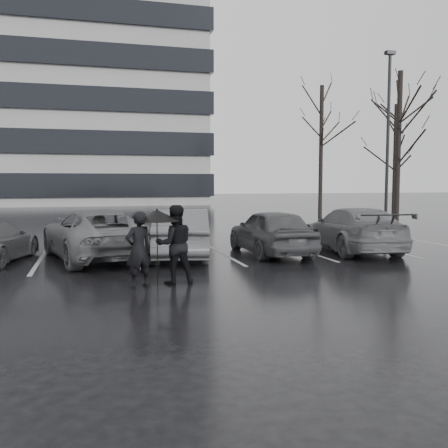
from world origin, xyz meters
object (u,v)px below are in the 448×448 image
object	(u,v)px
pedestrian_left	(138,249)
pedestrian_right	(175,244)
tree_north	(321,152)
car_west_b	(95,234)
tree_east	(398,149)
tree_ne	(395,162)
car_main	(271,231)
car_east	(353,229)
car_west_a	(181,233)
lamp_post	(387,150)

from	to	relation	value
pedestrian_left	pedestrian_right	xyz separation A→B (m)	(0.84, 0.19, 0.06)
tree_north	car_west_b	bearing A→B (deg)	-134.84
tree_east	tree_north	xyz separation A→B (m)	(-1.00, 7.00, 0.25)
pedestrian_left	tree_ne	bearing A→B (deg)	-160.46
car_main	car_east	bearing A→B (deg)	177.69
car_west_b	pedestrian_right	bearing A→B (deg)	98.65
tree_east	pedestrian_left	bearing A→B (deg)	-140.54
tree_north	car_main	bearing A→B (deg)	-120.85
tree_north	car_west_a	bearing A→B (deg)	-128.54
pedestrian_left	tree_ne	distance (m)	23.45
lamp_post	tree_ne	size ratio (longest dim) A/B	1.18
car_east	pedestrian_left	world-z (taller)	pedestrian_left
car_west_a	tree_north	world-z (taller)	tree_north
pedestrian_left	pedestrian_right	world-z (taller)	pedestrian_right
car_west_a	tree_ne	bearing A→B (deg)	-131.59
car_west_b	tree_north	size ratio (longest dim) A/B	0.62
car_west_a	lamp_post	distance (m)	12.28
tree_east	tree_ne	bearing A→B (deg)	57.99
car_west_a	pedestrian_left	bearing A→B (deg)	78.43
tree_east	tree_ne	distance (m)	4.74
car_main	tree_east	distance (m)	13.16
car_west_a	car_west_b	world-z (taller)	car_west_a
car_main	tree_north	xyz separation A→B (m)	(8.94, 14.97, 3.52)
car_west_a	pedestrian_right	bearing A→B (deg)	88.59
lamp_post	tree_east	world-z (taller)	lamp_post
car_main	tree_north	bearing A→B (deg)	-122.21
tree_north	tree_east	bearing A→B (deg)	-81.87
pedestrian_right	tree_ne	distance (m)	22.71
car_west_a	tree_north	xyz separation A→B (m)	(11.82, 14.84, 3.50)
car_east	car_main	bearing A→B (deg)	4.97
car_east	pedestrian_left	size ratio (longest dim) A/B	3.02
car_west_a	car_west_b	xyz separation A→B (m)	(-2.56, 0.38, -0.01)
car_main	pedestrian_left	world-z (taller)	pedestrian_left
car_east	tree_ne	xyz separation A→B (m)	(9.56, 12.02, 2.76)
tree_ne	tree_east	bearing A→B (deg)	-122.01
tree_north	pedestrian_left	bearing A→B (deg)	-125.48
pedestrian_left	tree_east	bearing A→B (deg)	-164.15
lamp_post	tree_north	bearing A→B (deg)	82.67
tree_ne	lamp_post	bearing A→B (deg)	-126.22
lamp_post	tree_east	distance (m)	3.30
car_main	car_west_a	distance (m)	2.88
car_west_b	lamp_post	size ratio (longest dim) A/B	0.64
pedestrian_left	lamp_post	world-z (taller)	lamp_post
lamp_post	tree_ne	distance (m)	7.98
car_main	lamp_post	world-z (taller)	lamp_post
car_east	lamp_post	world-z (taller)	lamp_post
pedestrian_right	lamp_post	xyz separation A→B (m)	(11.45, 9.31, 2.87)
tree_east	tree_north	distance (m)	7.08
car_west_b	tree_north	xyz separation A→B (m)	(14.38, 14.46, 3.51)
car_west_b	tree_north	distance (m)	20.70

